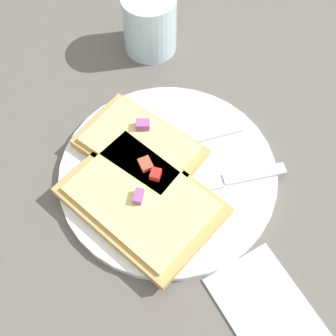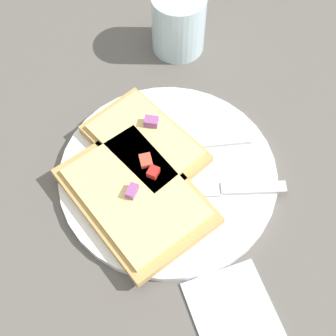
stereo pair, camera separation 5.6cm
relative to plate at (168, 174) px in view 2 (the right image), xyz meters
name	(u,v)px [view 2 (the right image)]	position (x,y,z in m)	size (l,w,h in m)	color
ground_plane	(168,176)	(0.00, 0.00, -0.01)	(4.00, 4.00, 0.00)	#56514C
plate	(168,174)	(0.00, 0.00, 0.00)	(0.29, 0.29, 0.01)	white
fork	(171,146)	(0.04, -0.02, 0.01)	(0.06, 0.20, 0.01)	#B7B7BC
knife	(214,189)	(-0.05, -0.05, 0.01)	(0.08, 0.22, 0.01)	#B7B7BC
pizza_slice_main	(136,195)	(-0.02, 0.05, 0.02)	(0.23, 0.19, 0.03)	tan
pizza_slice_corner	(145,143)	(0.05, 0.02, 0.02)	(0.19, 0.16, 0.03)	tan
crumb_scatter	(155,167)	(0.01, 0.02, 0.01)	(0.14, 0.06, 0.01)	#AC8746
drinking_glass	(178,23)	(0.22, -0.10, 0.04)	(0.08, 0.08, 0.10)	silver
napkin	(243,334)	(-0.22, -0.01, 0.00)	(0.16, 0.09, 0.01)	silver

